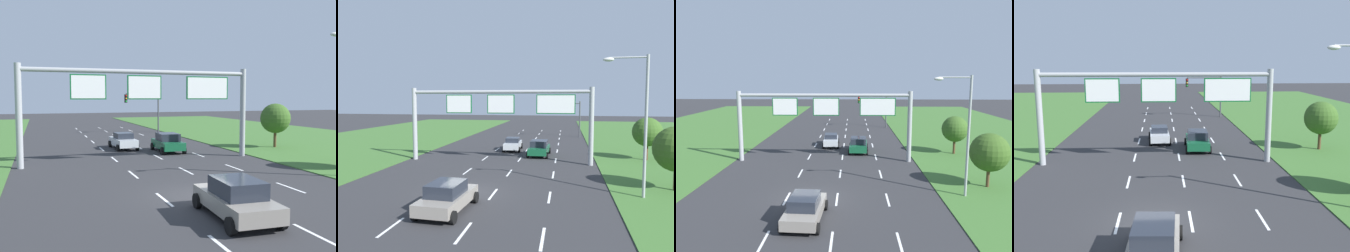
{
  "view_description": "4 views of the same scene",
  "coord_description": "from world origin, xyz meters",
  "views": [
    {
      "loc": [
        -7.19,
        -16.17,
        4.73
      ],
      "look_at": [
        1.9,
        9.95,
        2.62
      ],
      "focal_mm": 40.0,
      "sensor_mm": 36.0,
      "label": 1
    },
    {
      "loc": [
        6.14,
        -19.53,
        5.92
      ],
      "look_at": [
        0.23,
        12.85,
        3.22
      ],
      "focal_mm": 35.0,
      "sensor_mm": 36.0,
      "label": 2
    },
    {
      "loc": [
        2.83,
        -21.6,
        8.4
      ],
      "look_at": [
        1.98,
        9.61,
        3.67
      ],
      "focal_mm": 35.0,
      "sensor_mm": 36.0,
      "label": 3
    },
    {
      "loc": [
        0.37,
        -16.9,
        7.73
      ],
      "look_at": [
        2.08,
        13.53,
        2.23
      ],
      "focal_mm": 40.0,
      "sensor_mm": 36.0,
      "label": 4
    }
  ],
  "objects": [
    {
      "name": "ground_plane",
      "position": [
        0.0,
        0.0,
        0.0
      ],
      "size": [
        200.0,
        200.0,
        0.0
      ],
      "primitive_type": "plane",
      "color": "#2D2D30"
    },
    {
      "name": "lane_dashes_inner_left",
      "position": [
        -1.75,
        12.0,
        0.0
      ],
      "size": [
        0.14,
        62.4,
        0.01
      ],
      "color": "white",
      "rests_on": "ground_plane"
    },
    {
      "name": "lane_dashes_inner_right",
      "position": [
        1.75,
        12.0,
        0.0
      ],
      "size": [
        0.14,
        62.4,
        0.01
      ],
      "color": "white",
      "rests_on": "ground_plane"
    },
    {
      "name": "lane_dashes_slip",
      "position": [
        5.25,
        12.0,
        0.0
      ],
      "size": [
        0.14,
        62.4,
        0.01
      ],
      "color": "white",
      "rests_on": "ground_plane"
    },
    {
      "name": "car_near_red",
      "position": [
        0.05,
        -3.47,
        0.79
      ],
      "size": [
        2.41,
        4.5,
        1.59
      ],
      "rotation": [
        0.0,
        0.0,
        -0.05
      ],
      "color": "gray",
      "rests_on": "ground_plane"
    },
    {
      "name": "car_lead_silver",
      "position": [
        3.46,
        14.51,
        0.82
      ],
      "size": [
        2.26,
        4.44,
        1.62
      ],
      "rotation": [
        0.0,
        0.0,
        -0.03
      ],
      "color": "#145633",
      "rests_on": "ground_plane"
    },
    {
      "name": "car_mid_lane",
      "position": [
        0.17,
        17.6,
        0.76
      ],
      "size": [
        2.13,
        4.35,
        1.5
      ],
      "rotation": [
        0.0,
        0.0,
        0.04
      ],
      "color": "silver",
      "rests_on": "ground_plane"
    },
    {
      "name": "sign_gantry",
      "position": [
        0.33,
        10.31,
        4.93
      ],
      "size": [
        17.24,
        0.44,
        7.0
      ],
      "color": "#9EA0A5",
      "rests_on": "ground_plane"
    },
    {
      "name": "traffic_light_mast",
      "position": [
        6.37,
        32.4,
        3.87
      ],
      "size": [
        4.76,
        0.49,
        5.6
      ],
      "color": "#47494F",
      "rests_on": "ground_plane"
    },
    {
      "name": "street_lamp",
      "position": [
        10.4,
        0.75,
        5.08
      ],
      "size": [
        2.61,
        0.32,
        8.5
      ],
      "color": "#9EA0A5",
      "rests_on": "ground_plane"
    },
    {
      "name": "roadside_tree_near",
      "position": [
        13.14,
        2.74,
        2.74
      ],
      "size": [
        2.92,
        2.92,
        4.21
      ],
      "color": "#513823",
      "rests_on": "ground_plane"
    },
    {
      "name": "roadside_tree_mid",
      "position": [
        13.89,
        13.66,
        2.77
      ],
      "size": [
        2.79,
        2.79,
        4.18
      ],
      "color": "#513823",
      "rests_on": "ground_plane"
    }
  ]
}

